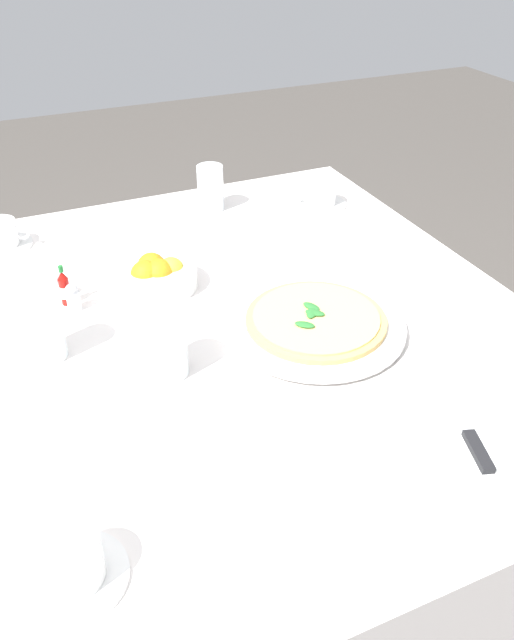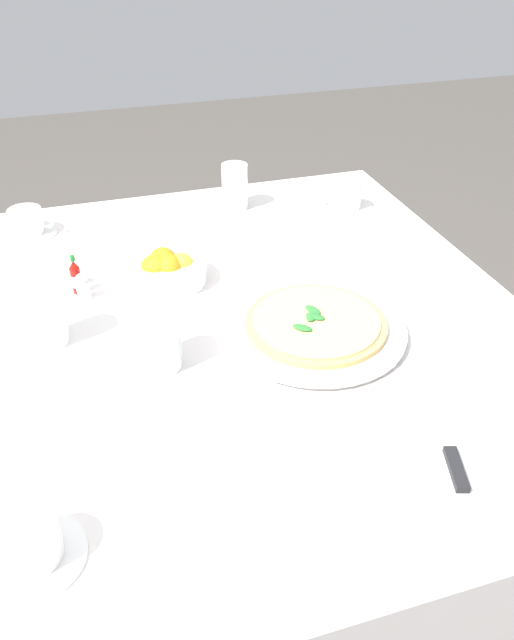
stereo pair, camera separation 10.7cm
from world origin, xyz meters
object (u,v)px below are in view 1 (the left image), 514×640
dinner_knife (464,426)px  pepper_shaker (73,298)px  napkin_folded (463,435)px  coffee_cup_near_right (1,235)px  hot_sauce_bottle (65,288)px  coffee_cup_back_corner (320,194)px  water_glass_far_right (165,348)px  coffee_cup_center_back (69,563)px  pizza (316,319)px  citrus_bowl (158,275)px  water_glass_far_left (43,329)px  water_glass_right_edge (211,191)px  pizza_plate (316,325)px  salt_shaker (58,286)px

dinner_knife → pepper_shaker: pepper_shaker is taller
napkin_folded → coffee_cup_near_right: bearing=49.4°
hot_sauce_bottle → coffee_cup_back_corner: bearing=-72.7°
water_glass_far_right → dinner_knife: bearing=-132.5°
coffee_cup_center_back → hot_sauce_bottle: 0.61m
pizza → citrus_bowl: size_ratio=1.70×
coffee_cup_center_back → hot_sauce_bottle: hot_sauce_bottle is taller
water_glass_far_left → hot_sauce_bottle: water_glass_far_left is taller
pizza → dinner_knife: pizza is taller
water_glass_far_right → coffee_cup_back_corner: bearing=-48.5°
citrus_bowl → hot_sauce_bottle: size_ratio=1.81×
water_glass_far_left → pepper_shaker: size_ratio=2.22×
coffee_cup_near_right → coffee_cup_center_back: bearing=179.6°
water_glass_right_edge → pizza: bearing=179.1°
water_glass_far_left → napkin_folded: size_ratio=0.50×
dinner_knife → hot_sauce_bottle: size_ratio=2.31×
water_glass_far_left → citrus_bowl: water_glass_far_left is taller
pizza_plate → coffee_cup_center_back: 0.60m
water_glass_right_edge → citrus_bowl: 0.38m
pizza → coffee_cup_back_corner: size_ratio=1.96×
coffee_cup_back_corner → coffee_cup_near_right: bearing=83.4°
coffee_cup_near_right → pepper_shaker: bearing=-162.7°
pizza → hot_sauce_bottle: bearing=55.6°
coffee_cup_near_right → hot_sauce_bottle: size_ratio=1.57×
water_glass_right_edge → napkin_folded: 0.90m
water_glass_far_left → pizza: bearing=-104.3°
water_glass_far_right → coffee_cup_center_back: bearing=146.7°
pizza_plate → dinner_knife: 0.34m
coffee_cup_back_corner → salt_shaker: bearing=104.8°
napkin_folded → salt_shaker: bearing=54.6°
water_glass_far_left → salt_shaker: 0.19m
napkin_folded → salt_shaker: (0.63, 0.47, 0.02)m
coffee_cup_center_back → dinner_knife: coffee_cup_center_back is taller
water_glass_far_right → citrus_bowl: (0.27, -0.06, -0.02)m
coffee_cup_back_corner → water_glass_right_edge: size_ratio=1.17×
citrus_bowl → dinner_knife: bearing=-154.1°
pizza_plate → pepper_shaker: 0.46m
pizza → coffee_cup_center_back: 0.60m
salt_shaker → water_glass_far_right: bearing=-157.8°
dinner_knife → water_glass_right_edge: bearing=21.3°
coffee_cup_center_back → pepper_shaker: bearing=-10.6°
pizza_plate → water_glass_far_left: water_glass_far_left is taller
coffee_cup_center_back → water_glass_far_left: size_ratio=1.04×
napkin_folded → hot_sauce_bottle: (0.60, 0.46, 0.02)m
napkin_folded → citrus_bowl: 0.66m
coffee_cup_near_right → pepper_shaker: (-0.32, -0.10, -0.00)m
water_glass_far_right → water_glass_far_left: bearing=54.5°
coffee_cup_center_back → dinner_knife: size_ratio=0.68×
dinner_knife → hot_sauce_bottle: 0.76m
coffee_cup_near_right → hot_sauce_bottle: (-0.30, -0.09, 0.01)m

